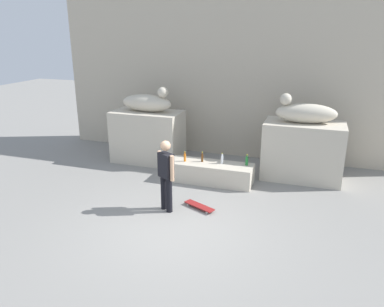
{
  "coord_description": "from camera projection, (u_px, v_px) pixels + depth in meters",
  "views": [
    {
      "loc": [
        2.56,
        -6.56,
        3.97
      ],
      "look_at": [
        -0.19,
        1.67,
        1.1
      ],
      "focal_mm": 35.17,
      "sensor_mm": 36.0,
      "label": 1
    }
  ],
  "objects": [
    {
      "name": "facade_wall",
      "position": [
        235.0,
        67.0,
        11.88
      ],
      "size": [
        11.64,
        0.6,
        5.68
      ],
      "primitive_type": "cube",
      "color": "#C0B49D",
      "rests_on": "ground_plane"
    },
    {
      "name": "skater",
      "position": [
        166.0,
        173.0,
        8.4
      ],
      "size": [
        0.48,
        0.35,
        1.67
      ],
      "rotation": [
        0.0,
        0.0,
        5.75
      ],
      "color": "black",
      "rests_on": "ground_plane"
    },
    {
      "name": "ground_plane",
      "position": [
        176.0,
        227.0,
        7.92
      ],
      "size": [
        40.0,
        40.0,
        0.0
      ],
      "primitive_type": "plane",
      "color": "gray"
    },
    {
      "name": "statue_reclining_left",
      "position": [
        148.0,
        102.0,
        11.37
      ],
      "size": [
        1.62,
        0.61,
        0.78
      ],
      "rotation": [
        0.0,
        0.0,
        -0.03
      ],
      "color": "beige",
      "rests_on": "pedestal_left"
    },
    {
      "name": "bottle_clear",
      "position": [
        222.0,
        159.0,
        10.08
      ],
      "size": [
        0.07,
        0.07,
        0.3
      ],
      "color": "silver",
      "rests_on": "ledge_block"
    },
    {
      "name": "bottle_orange",
      "position": [
        185.0,
        157.0,
        10.25
      ],
      "size": [
        0.06,
        0.06,
        0.28
      ],
      "color": "orange",
      "rests_on": "ledge_block"
    },
    {
      "name": "pedestal_right",
      "position": [
        302.0,
        151.0,
        10.32
      ],
      "size": [
        2.12,
        1.17,
        1.59
      ],
      "primitive_type": "cube",
      "color": "beige",
      "rests_on": "ground_plane"
    },
    {
      "name": "bottle_green",
      "position": [
        247.0,
        161.0,
        9.96
      ],
      "size": [
        0.08,
        0.08,
        0.29
      ],
      "color": "#1E722D",
      "rests_on": "ledge_block"
    },
    {
      "name": "statue_reclining_right",
      "position": [
        305.0,
        112.0,
        9.99
      ],
      "size": [
        1.65,
        0.72,
        0.78
      ],
      "rotation": [
        0.0,
        0.0,
        3.24
      ],
      "color": "beige",
      "rests_on": "pedestal_right"
    },
    {
      "name": "skateboard",
      "position": [
        199.0,
        206.0,
        8.74
      ],
      "size": [
        0.81,
        0.52,
        0.08
      ],
      "rotation": [
        0.0,
        0.0,
        5.84
      ],
      "color": "maroon",
      "rests_on": "ground_plane"
    },
    {
      "name": "bottle_brown",
      "position": [
        202.0,
        158.0,
        10.23
      ],
      "size": [
        0.06,
        0.06,
        0.28
      ],
      "color": "#593314",
      "rests_on": "ledge_block"
    },
    {
      "name": "pedestal_left",
      "position": [
        148.0,
        136.0,
        11.72
      ],
      "size": [
        2.12,
        1.17,
        1.59
      ],
      "primitive_type": "cube",
      "color": "beige",
      "rests_on": "ground_plane"
    },
    {
      "name": "ledge_block",
      "position": [
        210.0,
        172.0,
        10.22
      ],
      "size": [
        2.31,
        0.75,
        0.54
      ],
      "primitive_type": "cube",
      "color": "beige",
      "rests_on": "ground_plane"
    }
  ]
}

